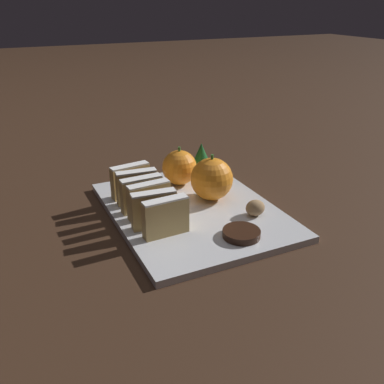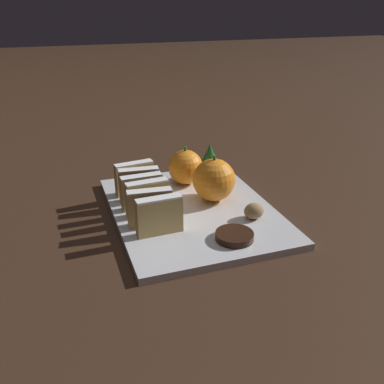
% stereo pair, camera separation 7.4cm
% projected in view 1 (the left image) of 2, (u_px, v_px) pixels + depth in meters
% --- Properties ---
extents(ground_plane, '(6.00, 6.00, 0.00)m').
position_uv_depth(ground_plane, '(192.00, 213.00, 0.76)').
color(ground_plane, '#382316').
extents(serving_platter, '(0.27, 0.35, 0.01)m').
position_uv_depth(serving_platter, '(192.00, 210.00, 0.76)').
color(serving_platter, silver).
rests_on(serving_platter, ground_plane).
extents(stollen_slice_front, '(0.07, 0.02, 0.06)m').
position_uv_depth(stollen_slice_front, '(166.00, 217.00, 0.66)').
color(stollen_slice_front, tan).
rests_on(stollen_slice_front, serving_platter).
extents(stollen_slice_second, '(0.07, 0.03, 0.06)m').
position_uv_depth(stollen_slice_second, '(154.00, 209.00, 0.68)').
color(stollen_slice_second, tan).
rests_on(stollen_slice_second, serving_platter).
extents(stollen_slice_third, '(0.07, 0.02, 0.06)m').
position_uv_depth(stollen_slice_third, '(150.00, 201.00, 0.71)').
color(stollen_slice_third, tan).
rests_on(stollen_slice_third, serving_platter).
extents(stollen_slice_fourth, '(0.07, 0.02, 0.06)m').
position_uv_depth(stollen_slice_fourth, '(142.00, 194.00, 0.74)').
color(stollen_slice_fourth, tan).
rests_on(stollen_slice_fourth, serving_platter).
extents(stollen_slice_fifth, '(0.07, 0.03, 0.06)m').
position_uv_depth(stollen_slice_fifth, '(137.00, 187.00, 0.76)').
color(stollen_slice_fifth, tan).
rests_on(stollen_slice_fifth, serving_platter).
extents(stollen_slice_sixth, '(0.07, 0.03, 0.06)m').
position_uv_depth(stollen_slice_sixth, '(131.00, 181.00, 0.79)').
color(stollen_slice_sixth, tan).
rests_on(stollen_slice_sixth, serving_platter).
extents(orange_near, '(0.07, 0.07, 0.08)m').
position_uv_depth(orange_near, '(179.00, 167.00, 0.84)').
color(orange_near, orange).
rests_on(orange_near, serving_platter).
extents(orange_far, '(0.08, 0.08, 0.09)m').
position_uv_depth(orange_far, '(212.00, 179.00, 0.77)').
color(orange_far, orange).
rests_on(orange_far, serving_platter).
extents(walnut, '(0.03, 0.03, 0.03)m').
position_uv_depth(walnut, '(255.00, 208.00, 0.72)').
color(walnut, '#9E7A51').
rests_on(walnut, serving_platter).
extents(chocolate_cookie, '(0.06, 0.06, 0.01)m').
position_uv_depth(chocolate_cookie, '(241.00, 233.00, 0.66)').
color(chocolate_cookie, black).
rests_on(chocolate_cookie, serving_platter).
extents(evergreen_sprig, '(0.06, 0.06, 0.07)m').
position_uv_depth(evergreen_sprig, '(201.00, 158.00, 0.89)').
color(evergreen_sprig, '#195623').
rests_on(evergreen_sprig, serving_platter).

